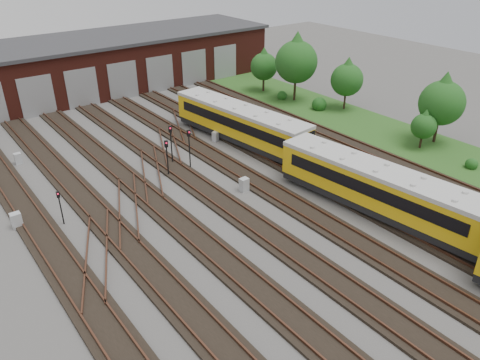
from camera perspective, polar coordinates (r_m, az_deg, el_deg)
ground at (r=31.81m, az=7.78°, el=-6.55°), size 120.00×120.00×0.00m
track_network at (r=31.98m, az=6.84°, el=-6.03°), size 30.40×70.00×0.33m
maintenance_shed at (r=62.81m, az=-19.05°, el=12.99°), size 51.00×12.50×6.35m
grass_verge at (r=50.59m, az=15.35°, el=6.29°), size 8.00×55.00×0.05m
metro_train at (r=34.22m, az=16.52°, el=-0.99°), size 4.49×47.77×3.21m
signal_mast_0 at (r=33.93m, az=-21.11°, el=-2.67°), size 0.25×0.23×2.57m
signal_mast_1 at (r=40.41m, az=-8.41°, el=4.88°), size 0.32×0.31×3.49m
signal_mast_2 at (r=38.32m, az=-8.90°, el=3.22°), size 0.31×0.30×3.17m
signal_mast_3 at (r=39.27m, az=-6.21°, el=4.34°), size 0.28×0.26×3.53m
relay_cabinet_0 at (r=35.33m, az=-25.59°, el=-4.47°), size 0.67×0.56×1.11m
relay_cabinet_1 at (r=44.99m, az=-25.43°, el=2.38°), size 0.60×0.51×0.98m
relay_cabinet_2 at (r=36.29m, az=0.50°, el=-0.57°), size 0.67×0.57×1.09m
relay_cabinet_3 at (r=45.27m, az=-3.01°, el=5.33°), size 0.71×0.65×0.96m
relay_cabinet_4 at (r=48.53m, az=1.89°, el=6.97°), size 0.60×0.51×0.99m
tree_0 at (r=55.95m, az=6.91°, el=14.70°), size 4.89×4.89×8.10m
tree_1 at (r=59.55m, az=2.94°, el=14.03°), size 3.34×3.34×5.54m
tree_2 at (r=54.21m, az=12.95°, el=12.25°), size 3.59×3.59×5.95m
tree_3 at (r=46.11m, az=21.55°, el=6.43°), size 2.30×2.30×3.82m
tree_4 at (r=47.43m, az=23.50°, el=9.18°), size 4.16×4.16×6.89m
bush_0 at (r=44.47m, az=26.43°, el=1.91°), size 1.05×1.05×1.05m
bush_1 at (r=57.46m, az=5.15°, el=10.35°), size 1.16×1.16×1.16m
bush_2 at (r=54.35m, az=9.66°, el=9.30°), size 1.66×1.66×1.66m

